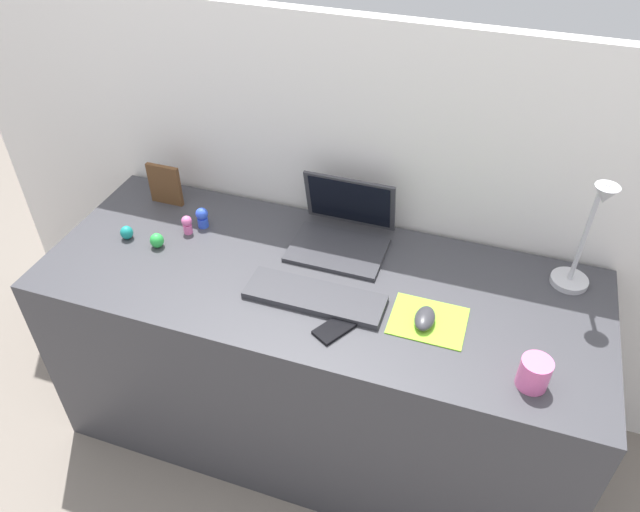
{
  "coord_description": "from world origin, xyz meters",
  "views": [
    {
      "loc": [
        0.45,
        -1.29,
        1.95
      ],
      "look_at": [
        0.01,
        0.0,
        0.83
      ],
      "focal_mm": 33.86,
      "sensor_mm": 36.0,
      "label": 1
    }
  ],
  "objects_px": {
    "toy_figurine_teal": "(127,233)",
    "toy_figurine_blue": "(202,217)",
    "picture_frame": "(165,185)",
    "toy_figurine_green": "(157,240)",
    "mouse": "(425,318)",
    "toy_figurine_pink": "(187,224)",
    "desk_lamp": "(586,240)",
    "keyboard": "(315,297)",
    "laptop": "(343,228)",
    "cell_phone": "(336,327)",
    "coffee_mug": "(534,373)"
  },
  "relations": [
    {
      "from": "picture_frame",
      "to": "toy_figurine_blue",
      "type": "distance_m",
      "value": 0.21
    },
    {
      "from": "toy_figurine_pink",
      "to": "toy_figurine_green",
      "type": "bearing_deg",
      "value": -120.19
    },
    {
      "from": "keyboard",
      "to": "toy_figurine_teal",
      "type": "distance_m",
      "value": 0.68
    },
    {
      "from": "desk_lamp",
      "to": "toy_figurine_green",
      "type": "relative_size",
      "value": 8.11
    },
    {
      "from": "desk_lamp",
      "to": "toy_figurine_teal",
      "type": "bearing_deg",
      "value": -171.45
    },
    {
      "from": "cell_phone",
      "to": "toy_figurine_pink",
      "type": "distance_m",
      "value": 0.65
    },
    {
      "from": "mouse",
      "to": "toy_figurine_green",
      "type": "relative_size",
      "value": 1.96
    },
    {
      "from": "desk_lamp",
      "to": "keyboard",
      "type": "bearing_deg",
      "value": -157.93
    },
    {
      "from": "cell_phone",
      "to": "toy_figurine_pink",
      "type": "relative_size",
      "value": 1.97
    },
    {
      "from": "laptop",
      "to": "toy_figurine_blue",
      "type": "distance_m",
      "value": 0.47
    },
    {
      "from": "mouse",
      "to": "toy_figurine_green",
      "type": "height_order",
      "value": "toy_figurine_green"
    },
    {
      "from": "toy_figurine_teal",
      "to": "toy_figurine_blue",
      "type": "bearing_deg",
      "value": 34.35
    },
    {
      "from": "toy_figurine_green",
      "to": "mouse",
      "type": "bearing_deg",
      "value": -4.19
    },
    {
      "from": "coffee_mug",
      "to": "cell_phone",
      "type": "bearing_deg",
      "value": 177.28
    },
    {
      "from": "cell_phone",
      "to": "coffee_mug",
      "type": "distance_m",
      "value": 0.52
    },
    {
      "from": "toy_figurine_teal",
      "to": "desk_lamp",
      "type": "bearing_deg",
      "value": 8.55
    },
    {
      "from": "desk_lamp",
      "to": "coffee_mug",
      "type": "bearing_deg",
      "value": -101.58
    },
    {
      "from": "toy_figurine_teal",
      "to": "toy_figurine_pink",
      "type": "xyz_separation_m",
      "value": [
        0.17,
        0.09,
        0.01
      ]
    },
    {
      "from": "laptop",
      "to": "toy_figurine_blue",
      "type": "height_order",
      "value": "laptop"
    },
    {
      "from": "mouse",
      "to": "keyboard",
      "type": "bearing_deg",
      "value": -179.1
    },
    {
      "from": "toy_figurine_teal",
      "to": "toy_figurine_green",
      "type": "xyz_separation_m",
      "value": [
        0.12,
        -0.01,
        0.0
      ]
    },
    {
      "from": "picture_frame",
      "to": "toy_figurine_teal",
      "type": "height_order",
      "value": "picture_frame"
    },
    {
      "from": "mouse",
      "to": "toy_figurine_blue",
      "type": "xyz_separation_m",
      "value": [
        -0.79,
        0.21,
        0.02
      ]
    },
    {
      "from": "keyboard",
      "to": "mouse",
      "type": "bearing_deg",
      "value": 0.9
    },
    {
      "from": "mouse",
      "to": "toy_figurine_teal",
      "type": "height_order",
      "value": "toy_figurine_teal"
    },
    {
      "from": "picture_frame",
      "to": "toy_figurine_teal",
      "type": "xyz_separation_m",
      "value": [
        -0.02,
        -0.23,
        -0.05
      ]
    },
    {
      "from": "picture_frame",
      "to": "toy_figurine_blue",
      "type": "xyz_separation_m",
      "value": [
        0.18,
        -0.09,
        -0.04
      ]
    },
    {
      "from": "toy_figurine_green",
      "to": "desk_lamp",
      "type": "bearing_deg",
      "value": 9.62
    },
    {
      "from": "mouse",
      "to": "toy_figurine_green",
      "type": "distance_m",
      "value": 0.89
    },
    {
      "from": "laptop",
      "to": "toy_figurine_pink",
      "type": "bearing_deg",
      "value": -166.41
    },
    {
      "from": "toy_figurine_green",
      "to": "cell_phone",
      "type": "bearing_deg",
      "value": -13.9
    },
    {
      "from": "toy_figurine_pink",
      "to": "toy_figurine_blue",
      "type": "bearing_deg",
      "value": 57.26
    },
    {
      "from": "desk_lamp",
      "to": "picture_frame",
      "type": "distance_m",
      "value": 1.36
    },
    {
      "from": "picture_frame",
      "to": "desk_lamp",
      "type": "bearing_deg",
      "value": -0.78
    },
    {
      "from": "coffee_mug",
      "to": "toy_figurine_pink",
      "type": "bearing_deg",
      "value": 165.72
    },
    {
      "from": "cell_phone",
      "to": "toy_figurine_green",
      "type": "relative_size",
      "value": 2.61
    },
    {
      "from": "mouse",
      "to": "toy_figurine_pink",
      "type": "bearing_deg",
      "value": 168.84
    },
    {
      "from": "toy_figurine_blue",
      "to": "desk_lamp",
      "type": "bearing_deg",
      "value": 3.27
    },
    {
      "from": "cell_phone",
      "to": "desk_lamp",
      "type": "height_order",
      "value": "desk_lamp"
    },
    {
      "from": "keyboard",
      "to": "desk_lamp",
      "type": "relative_size",
      "value": 1.03
    },
    {
      "from": "mouse",
      "to": "toy_figurine_blue",
      "type": "distance_m",
      "value": 0.82
    },
    {
      "from": "desk_lamp",
      "to": "picture_frame",
      "type": "relative_size",
      "value": 2.65
    },
    {
      "from": "laptop",
      "to": "toy_figurine_teal",
      "type": "distance_m",
      "value": 0.71
    },
    {
      "from": "picture_frame",
      "to": "toy_figurine_green",
      "type": "relative_size",
      "value": 3.06
    },
    {
      "from": "desk_lamp",
      "to": "toy_figurine_pink",
      "type": "relative_size",
      "value": 6.11
    },
    {
      "from": "mouse",
      "to": "cell_phone",
      "type": "relative_size",
      "value": 0.75
    },
    {
      "from": "toy_figurine_pink",
      "to": "toy_figurine_green",
      "type": "xyz_separation_m",
      "value": [
        -0.06,
        -0.1,
        -0.01
      ]
    },
    {
      "from": "coffee_mug",
      "to": "toy_figurine_blue",
      "type": "distance_m",
      "value": 1.14
    },
    {
      "from": "keyboard",
      "to": "picture_frame",
      "type": "relative_size",
      "value": 2.73
    },
    {
      "from": "laptop",
      "to": "mouse",
      "type": "bearing_deg",
      "value": -41.06
    }
  ]
}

